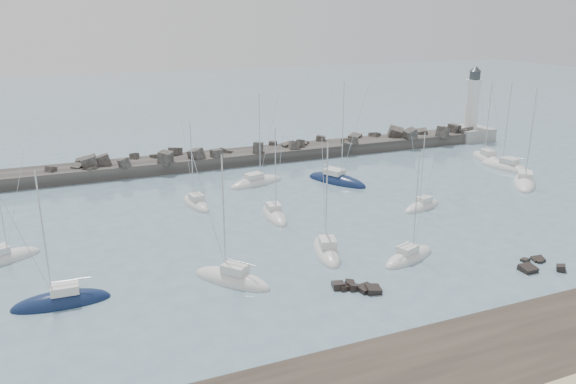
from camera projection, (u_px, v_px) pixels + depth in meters
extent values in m
plane|color=slate|center=(351.00, 248.00, 57.62)|extent=(400.00, 400.00, 0.00)
cube|color=#2C241E|center=(507.00, 365.00, 38.29)|extent=(140.00, 12.00, 0.70)
cube|color=black|center=(344.00, 289.00, 49.11)|extent=(1.52, 1.44, 1.10)
cube|color=black|center=(338.00, 287.00, 49.12)|extent=(1.35, 1.55, 0.98)
cube|color=black|center=(350.00, 285.00, 49.40)|extent=(1.10, 1.15, 0.86)
cube|color=black|center=(365.00, 291.00, 48.69)|extent=(1.59, 1.49, 1.07)
cube|color=black|center=(354.00, 288.00, 48.79)|extent=(1.08, 0.98, 0.87)
cube|color=black|center=(373.00, 291.00, 48.33)|extent=(1.55, 1.57, 0.90)
cube|color=black|center=(539.00, 263.00, 54.21)|extent=(0.78, 0.71, 0.69)
cube|color=black|center=(538.00, 261.00, 54.65)|extent=(1.42, 1.29, 0.98)
cube|color=black|center=(561.00, 269.00, 52.36)|extent=(1.26, 1.26, 0.97)
cube|color=black|center=(525.00, 262.00, 54.41)|extent=(0.84, 0.90, 0.73)
cube|color=black|center=(527.00, 271.00, 52.39)|extent=(1.44, 1.45, 1.18)
cube|color=#302D2A|center=(191.00, 166.00, 88.18)|extent=(115.00, 6.00, 3.20)
cube|color=#302D2A|center=(78.00, 168.00, 81.25)|extent=(2.03, 2.20, 1.57)
cube|color=#302D2A|center=(468.00, 131.00, 105.51)|extent=(1.80, 1.96, 1.67)
cube|color=#302D2A|center=(300.00, 144.00, 94.03)|extent=(1.48, 1.72, 1.71)
cube|color=#302D2A|center=(219.00, 155.00, 87.81)|extent=(1.54, 1.57, 1.32)
cube|color=#302D2A|center=(303.00, 145.00, 95.54)|extent=(1.35, 1.60, 1.47)
cube|color=#302D2A|center=(348.00, 144.00, 95.38)|extent=(2.32, 2.57, 1.84)
cube|color=#302D2A|center=(155.00, 157.00, 86.99)|extent=(1.70, 1.78, 1.10)
cube|color=#302D2A|center=(124.00, 164.00, 81.53)|extent=(2.03, 1.77, 1.88)
cube|color=#302D2A|center=(355.00, 138.00, 101.31)|extent=(2.90, 2.88, 1.62)
cube|color=#302D2A|center=(273.00, 144.00, 95.39)|extent=(1.49, 1.55, 1.09)
cube|color=#302D2A|center=(196.00, 155.00, 86.28)|extent=(2.89, 2.80, 2.42)
cube|color=#302D2A|center=(166.00, 158.00, 83.82)|extent=(2.71, 2.77, 2.28)
cube|color=#302D2A|center=(175.00, 151.00, 88.67)|extent=(2.26, 2.31, 1.72)
cube|color=#302D2A|center=(284.00, 145.00, 94.82)|extent=(1.68, 1.77, 1.17)
cube|color=#302D2A|center=(395.00, 136.00, 103.98)|extent=(1.28, 1.47, 0.72)
cube|color=#302D2A|center=(90.00, 163.00, 81.12)|extent=(2.70, 2.21, 2.51)
cube|color=#302D2A|center=(393.00, 135.00, 103.51)|extent=(2.39, 2.32, 1.58)
cube|color=#302D2A|center=(306.00, 144.00, 96.61)|extent=(1.39, 1.55, 1.29)
cube|color=#302D2A|center=(51.00, 171.00, 79.11)|extent=(1.90, 1.92, 1.55)
cube|color=#302D2A|center=(350.00, 142.00, 96.21)|extent=(2.61, 2.95, 1.73)
cube|color=#302D2A|center=(104.00, 161.00, 82.59)|extent=(2.18, 2.11, 2.25)
cube|color=#302D2A|center=(81.00, 162.00, 83.78)|extent=(1.94, 1.71, 1.60)
cube|color=#302D2A|center=(134.00, 157.00, 86.15)|extent=(1.55, 1.80, 1.54)
cube|color=#302D2A|center=(91.00, 170.00, 80.36)|extent=(2.04, 1.96, 1.35)
cube|color=#302D2A|center=(422.00, 133.00, 104.35)|extent=(2.67, 2.59, 1.86)
cube|color=#302D2A|center=(396.00, 133.00, 101.61)|extent=(3.24, 3.34, 2.87)
cube|color=#302D2A|center=(94.00, 162.00, 82.79)|extent=(2.21, 2.04, 1.45)
cube|color=#302D2A|center=(454.00, 129.00, 105.75)|extent=(2.74, 2.62, 1.91)
cube|color=#302D2A|center=(396.00, 138.00, 102.09)|extent=(1.76, 1.73, 1.25)
cube|color=#302D2A|center=(321.00, 139.00, 98.67)|extent=(2.26, 2.11, 1.46)
cube|color=#302D2A|center=(375.00, 136.00, 102.34)|extent=(2.57, 2.58, 1.93)
cube|color=#302D2A|center=(287.00, 146.00, 94.13)|extent=(1.76, 1.56, 1.52)
cube|color=#302D2A|center=(443.00, 133.00, 102.52)|extent=(3.37, 3.04, 2.75)
cube|color=#302D2A|center=(464.00, 132.00, 104.78)|extent=(1.69, 1.65, 1.15)
cube|color=#302D2A|center=(410.00, 134.00, 99.90)|extent=(2.52, 1.94, 2.61)
cube|color=#302D2A|center=(216.00, 154.00, 87.05)|extent=(1.75, 1.74, 1.48)
cube|color=#302D2A|center=(226.00, 153.00, 90.51)|extent=(2.80, 2.60, 1.95)
cube|color=#302D2A|center=(258.00, 148.00, 89.87)|extent=(2.26, 2.36, 2.15)
cube|color=#302D2A|center=(294.00, 147.00, 92.52)|extent=(2.08, 2.32, 2.53)
cube|color=gray|center=(469.00, 135.00, 108.20)|extent=(7.00, 7.00, 3.00)
cylinder|color=white|center=(472.00, 104.00, 106.39)|extent=(2.50, 2.50, 9.00)
cylinder|color=white|center=(475.00, 80.00, 105.06)|extent=(3.20, 3.20, 0.25)
cylinder|color=#343A3E|center=(475.00, 76.00, 104.80)|extent=(2.00, 2.00, 1.60)
cone|color=#343A3E|center=(476.00, 68.00, 104.41)|extent=(2.20, 2.20, 1.00)
ellipsoid|color=silver|center=(3.00, 261.00, 54.45)|extent=(7.60, 4.91, 1.97)
cylinder|color=silver|center=(0.00, 203.00, 53.12)|extent=(0.11, 0.11, 9.85)
ellipsoid|color=#0F1D41|center=(62.00, 303.00, 46.40)|extent=(7.92, 2.73, 2.15)
cube|color=silver|center=(65.00, 289.00, 46.15)|extent=(2.25, 1.66, 0.73)
cylinder|color=silver|center=(44.00, 235.00, 44.33)|extent=(0.13, 0.13, 10.57)
cylinder|color=silver|center=(71.00, 280.00, 46.13)|extent=(3.13, 0.23, 0.10)
ellipsoid|color=silver|center=(196.00, 205.00, 70.62)|extent=(3.22, 7.36, 1.92)
cube|color=silver|center=(197.00, 197.00, 69.99)|extent=(1.71, 2.18, 0.64)
cylinder|color=silver|center=(192.00, 161.00, 69.40)|extent=(0.11, 0.11, 9.60)
cylinder|color=silver|center=(198.00, 193.00, 69.40)|extent=(0.51, 2.83, 0.09)
ellipsoid|color=silver|center=(256.00, 184.00, 79.52)|extent=(9.18, 5.08, 2.15)
cube|color=silver|center=(254.00, 176.00, 78.88)|extent=(2.85, 2.39, 0.66)
cylinder|color=silver|center=(260.00, 136.00, 77.89)|extent=(0.11, 0.11, 11.83)
cylinder|color=silver|center=(250.00, 172.00, 78.33)|extent=(3.39, 1.08, 0.09)
ellipsoid|color=silver|center=(232.00, 281.00, 50.30)|extent=(6.85, 7.67, 2.22)
cube|color=silver|center=(235.00, 268.00, 49.72)|extent=(2.62, 2.71, 0.77)
cylinder|color=silver|center=(224.00, 214.00, 48.70)|extent=(0.13, 0.13, 10.64)
cylinder|color=silver|center=(240.00, 262.00, 49.26)|extent=(2.06, 2.52, 0.11)
ellipsoid|color=silver|center=(274.00, 216.00, 66.49)|extent=(3.01, 7.51, 1.96)
cube|color=silver|center=(274.00, 206.00, 66.47)|extent=(1.68, 2.19, 0.65)
cylinder|color=silver|center=(275.00, 171.00, 64.22)|extent=(0.11, 0.11, 9.88)
cylinder|color=silver|center=(272.00, 200.00, 66.76)|extent=(0.39, 2.92, 0.09)
ellipsoid|color=silver|center=(409.00, 258.00, 55.02)|extent=(7.42, 4.51, 1.87)
cube|color=silver|center=(407.00, 249.00, 54.46)|extent=(2.36, 2.03, 0.62)
cylinder|color=silver|center=(416.00, 203.00, 53.71)|extent=(0.11, 0.11, 9.58)
cylinder|color=silver|center=(405.00, 245.00, 53.96)|extent=(2.70, 1.06, 0.09)
ellipsoid|color=#0F1D41|center=(337.00, 182.00, 80.34)|extent=(7.06, 10.06, 2.43)
cube|color=silver|center=(334.00, 172.00, 80.22)|extent=(2.98, 3.32, 0.76)
cylinder|color=silver|center=(343.00, 130.00, 77.58)|extent=(0.13, 0.13, 13.15)
cylinder|color=silver|center=(331.00, 166.00, 80.43)|extent=(1.84, 3.53, 0.11)
ellipsoid|color=silver|center=(422.00, 208.00, 69.56)|extent=(6.83, 4.03, 1.77)
cube|color=silver|center=(424.00, 199.00, 69.45)|extent=(2.16, 1.84, 0.60)
cylinder|color=silver|center=(422.00, 168.00, 67.68)|extent=(0.10, 0.10, 8.82)
cylinder|color=silver|center=(427.00, 194.00, 69.57)|extent=(2.50, 0.93, 0.09)
ellipsoid|color=silver|center=(506.00, 168.00, 87.37)|extent=(4.54, 9.39, 2.32)
cube|color=silver|center=(510.00, 161.00, 86.61)|extent=(2.28, 2.84, 0.74)
cylinder|color=silver|center=(507.00, 123.00, 85.82)|extent=(0.13, 0.13, 12.17)
cylinder|color=silver|center=(514.00, 157.00, 85.91)|extent=(0.82, 3.55, 0.11)
ellipsoid|color=silver|center=(524.00, 184.00, 79.42)|extent=(8.51, 8.86, 2.25)
cube|color=silver|center=(525.00, 174.00, 79.45)|extent=(3.17, 3.21, 0.68)
cylinder|color=silver|center=(531.00, 134.00, 76.56)|extent=(0.12, 0.12, 12.67)
cylinder|color=silver|center=(525.00, 169.00, 79.85)|extent=(2.62, 2.82, 0.10)
ellipsoid|color=silver|center=(486.00, 160.00, 92.74)|extent=(4.36, 8.82, 2.33)
cube|color=silver|center=(488.00, 152.00, 91.93)|extent=(2.17, 2.68, 0.79)
cylinder|color=silver|center=(488.00, 119.00, 91.37)|extent=(0.14, 0.14, 11.42)
cylinder|color=silver|center=(491.00, 148.00, 91.16)|extent=(0.83, 3.33, 0.11)
ellipsoid|color=silver|center=(327.00, 253.00, 56.28)|extent=(4.30, 7.94, 2.20)
cube|color=silver|center=(328.00, 242.00, 55.52)|extent=(2.04, 2.46, 0.78)
cylinder|color=silver|center=(327.00, 194.00, 55.03)|extent=(0.13, 0.13, 10.24)
cylinder|color=silver|center=(329.00, 237.00, 54.80)|extent=(0.92, 2.95, 0.11)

